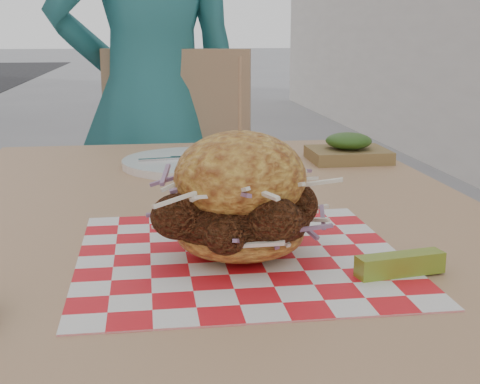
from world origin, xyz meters
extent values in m
imported|color=#297479|center=(-0.12, 1.13, 0.79)|extent=(0.66, 0.52, 1.59)
cube|color=tan|center=(-0.05, 0.10, 0.73)|extent=(0.80, 1.20, 0.04)
cylinder|color=#333338|center=(-0.39, 0.64, 0.35)|extent=(0.05, 0.05, 0.71)
cylinder|color=#333338|center=(0.29, 0.64, 0.35)|extent=(0.05, 0.05, 0.71)
cube|color=tan|center=(-0.05, 0.91, 0.45)|extent=(0.51, 0.51, 0.04)
cube|color=tan|center=(0.00, 1.10, 0.70)|extent=(0.42, 0.14, 0.50)
cylinder|color=#333338|center=(-0.27, 0.78, 0.21)|extent=(0.03, 0.03, 0.43)
cylinder|color=#333338|center=(0.08, 0.69, 0.21)|extent=(0.03, 0.03, 0.43)
cylinder|color=#333338|center=(-0.18, 1.13, 0.21)|extent=(0.03, 0.03, 0.43)
cylinder|color=#333338|center=(0.17, 1.04, 0.21)|extent=(0.03, 0.03, 0.43)
cube|color=red|center=(-0.04, -0.10, 0.75)|extent=(0.36, 0.36, 0.00)
ellipsoid|color=gold|center=(-0.04, -0.10, 0.78)|extent=(0.14, 0.14, 0.05)
ellipsoid|color=brown|center=(-0.04, -0.10, 0.80)|extent=(0.16, 0.15, 0.08)
ellipsoid|color=gold|center=(-0.04, -0.10, 0.84)|extent=(0.15, 0.15, 0.10)
cylinder|color=tan|center=(-0.04, -0.10, 0.92)|extent=(0.00, 0.00, 0.11)
cube|color=olive|center=(0.12, -0.18, 0.76)|extent=(0.10, 0.04, 0.02)
cylinder|color=white|center=(-0.05, 0.43, 0.76)|extent=(0.27, 0.27, 0.01)
cube|color=silver|center=(-0.08, 0.43, 0.77)|extent=(0.15, 0.03, 0.00)
cube|color=silver|center=(-0.02, 0.43, 0.77)|extent=(0.15, 0.03, 0.00)
cube|color=olive|center=(0.25, 0.44, 0.76)|extent=(0.15, 0.12, 0.02)
ellipsoid|color=#163F12|center=(0.25, 0.44, 0.79)|extent=(0.09, 0.09, 0.03)
camera|label=1|loc=(-0.14, -0.80, 1.00)|focal=50.00mm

